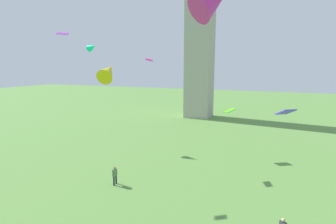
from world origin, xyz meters
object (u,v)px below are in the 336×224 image
(kite_flying_1, at_px, (286,112))
(kite_flying_2, at_px, (92,47))
(kite_flying_7, at_px, (62,33))
(kite_flying_5, at_px, (149,60))
(kite_flying_4, at_px, (108,72))
(kite_flying_0, at_px, (230,110))
(person_2, at_px, (115,174))

(kite_flying_1, bearing_deg, kite_flying_2, -152.99)
(kite_flying_1, height_order, kite_flying_7, kite_flying_7)
(kite_flying_2, bearing_deg, kite_flying_5, -99.85)
(kite_flying_7, bearing_deg, kite_flying_5, 19.88)
(kite_flying_2, xyz_separation_m, kite_flying_4, (12.04, -13.40, -2.94))
(kite_flying_2, xyz_separation_m, kite_flying_5, (10.44, -3.87, -1.86))
(kite_flying_4, height_order, kite_flying_5, kite_flying_5)
(kite_flying_4, relative_size, kite_flying_5, 1.58)
(kite_flying_0, xyz_separation_m, kite_flying_2, (-18.21, -1.18, 7.56))
(kite_flying_0, relative_size, kite_flying_4, 0.70)
(person_2, distance_m, kite_flying_0, 14.89)
(kite_flying_1, bearing_deg, kite_flying_5, -160.69)
(kite_flying_2, relative_size, kite_flying_5, 1.18)
(kite_flying_7, bearing_deg, kite_flying_4, -54.78)
(kite_flying_2, distance_m, kite_flying_5, 11.29)
(kite_flying_0, distance_m, kite_flying_2, 19.75)
(kite_flying_2, distance_m, kite_flying_7, 11.64)
(person_2, height_order, kite_flying_7, kite_flying_7)
(person_2, relative_size, kite_flying_5, 1.21)
(person_2, xyz_separation_m, kite_flying_2, (-10.40, 10.71, 11.98))
(kite_flying_7, bearing_deg, person_2, -34.42)
(person_2, bearing_deg, kite_flying_7, 83.73)
(kite_flying_0, xyz_separation_m, kite_flying_4, (-6.16, -14.58, 4.62))
(kite_flying_1, xyz_separation_m, kite_flying_5, (-13.17, 11.03, 2.95))
(kite_flying_1, distance_m, kite_flying_2, 28.34)
(kite_flying_1, bearing_deg, kite_flying_0, 167.87)
(person_2, relative_size, kite_flying_7, 1.51)
(kite_flying_5, relative_size, kite_flying_7, 1.24)
(person_2, relative_size, kite_flying_4, 0.77)
(person_2, xyz_separation_m, kite_flying_1, (13.22, -4.19, 7.17))
(kite_flying_0, distance_m, kite_flying_7, 19.15)
(kite_flying_0, bearing_deg, kite_flying_1, 64.61)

